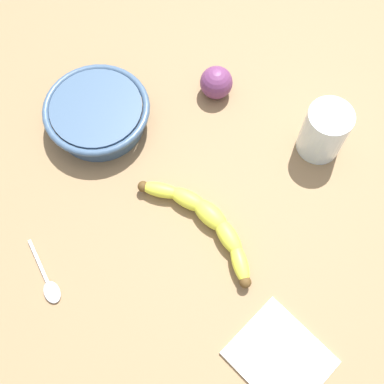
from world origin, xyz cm
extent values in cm
cube|color=olive|center=(0.00, 0.00, 1.50)|extent=(120.00, 120.00, 3.00)
ellipsoid|color=yellow|center=(10.67, -10.55, 4.66)|extent=(5.56, 7.06, 2.40)
ellipsoid|color=yellow|center=(7.83, -7.05, 4.66)|extent=(6.92, 6.73, 2.86)
ellipsoid|color=yellow|center=(4.13, -4.45, 4.66)|extent=(7.57, 6.06, 3.33)
ellipsoid|color=yellow|center=(-0.14, -2.98, 4.66)|extent=(7.22, 4.12, 2.86)
ellipsoid|color=yellow|center=(-4.65, -2.74, 4.66)|extent=(6.98, 2.97, 2.40)
sphere|color=#513819|center=(12.25, -13.17, 4.66)|extent=(1.83, 1.83, 1.83)
sphere|color=#513819|center=(-7.70, -3.00, 4.66)|extent=(1.83, 1.83, 1.83)
cylinder|color=silver|center=(17.96, 13.97, 7.88)|extent=(7.38, 7.38, 9.75)
cylinder|color=pink|center=(17.96, 13.97, 7.45)|extent=(6.88, 6.88, 8.40)
cylinder|color=#3D5675|center=(-19.41, 6.99, 5.55)|extent=(15.58, 15.58, 5.11)
torus|color=#3D5675|center=(-19.41, 6.99, 7.51)|extent=(18.13, 18.13, 1.20)
sphere|color=#6B3360|center=(-1.93, 19.31, 5.90)|extent=(5.81, 5.81, 5.81)
ellipsoid|color=silver|center=(-15.20, -23.17, 3.40)|extent=(4.26, 4.22, 0.80)
cube|color=silver|center=(-18.92, -19.61, 3.40)|extent=(6.49, 6.23, 0.25)
cube|color=white|center=(19.89, -21.90, 3.30)|extent=(16.94, 16.25, 0.60)
camera|label=1|loc=(9.72, -31.70, 77.42)|focal=45.91mm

